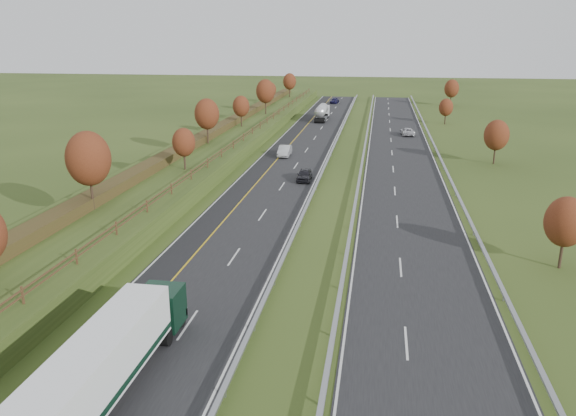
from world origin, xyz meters
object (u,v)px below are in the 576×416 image
(box_lorry, at_px, (108,361))
(car_oncoming, at_px, (407,131))
(road_tanker, at_px, (322,112))
(car_dark_near, at_px, (304,175))
(car_silver_mid, at_px, (285,151))
(car_small_far, at_px, (335,101))

(box_lorry, distance_m, car_oncoming, 88.02)
(road_tanker, relative_size, car_dark_near, 2.52)
(car_dark_near, relative_size, car_oncoming, 0.88)
(road_tanker, height_order, car_silver_mid, road_tanker)
(car_small_far, bearing_deg, box_lorry, -82.53)
(box_lorry, relative_size, car_dark_near, 3.66)
(car_silver_mid, relative_size, car_small_far, 1.05)
(road_tanker, distance_m, car_oncoming, 25.66)
(car_small_far, bearing_deg, car_dark_near, -80.25)
(road_tanker, distance_m, car_small_far, 34.01)
(car_silver_mid, relative_size, car_oncoming, 0.99)
(car_oncoming, bearing_deg, car_small_far, -75.81)
(box_lorry, bearing_deg, car_silver_mid, 91.38)
(box_lorry, distance_m, car_small_far, 138.00)
(road_tanker, bearing_deg, box_lorry, -90.07)
(car_silver_mid, xyz_separation_m, car_oncoming, (19.94, 23.21, -0.12))
(box_lorry, height_order, car_oncoming, box_lorry)
(road_tanker, xyz_separation_m, car_silver_mid, (-1.63, -41.15, -1.00))
(car_silver_mid, bearing_deg, car_oncoming, 48.07)
(car_small_far, distance_m, car_oncoming, 55.03)
(car_small_far, height_order, car_oncoming, car_oncoming)
(car_dark_near, bearing_deg, road_tanker, 92.41)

